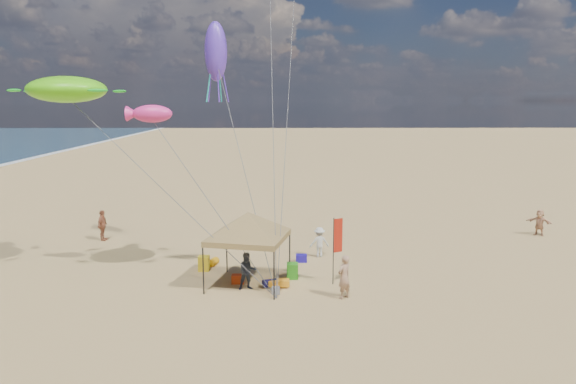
# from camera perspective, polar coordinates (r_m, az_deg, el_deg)

# --- Properties ---
(ground) EXTENTS (280.00, 280.00, 0.00)m
(ground) POSITION_cam_1_polar(r_m,az_deg,el_deg) (21.80, 0.13, -11.77)
(ground) COLOR tan
(ground) RESTS_ON ground
(canopy_tent) EXTENTS (5.94, 5.94, 3.76)m
(canopy_tent) POSITION_cam_1_polar(r_m,az_deg,el_deg) (23.13, -4.26, -2.43)
(canopy_tent) COLOR black
(canopy_tent) RESTS_ON ground
(feather_flag) EXTENTS (0.42, 0.21, 2.99)m
(feather_flag) POSITION_cam_1_polar(r_m,az_deg,el_deg) (23.57, 5.18, -5.04)
(feather_flag) COLOR black
(feather_flag) RESTS_ON ground
(cooler_red) EXTENTS (0.54, 0.38, 0.38)m
(cooler_red) POSITION_cam_1_polar(r_m,az_deg,el_deg) (24.17, -5.34, -9.15)
(cooler_red) COLOR red
(cooler_red) RESTS_ON ground
(cooler_blue) EXTENTS (0.54, 0.38, 0.38)m
(cooler_blue) POSITION_cam_1_polar(r_m,az_deg,el_deg) (27.10, 1.42, -7.02)
(cooler_blue) COLOR #1E1192
(cooler_blue) RESTS_ON ground
(bag_navy) EXTENTS (0.69, 0.54, 0.36)m
(bag_navy) POSITION_cam_1_polar(r_m,az_deg,el_deg) (23.60, -1.94, -9.60)
(bag_navy) COLOR #0F0D3A
(bag_navy) RESTS_ON ground
(bag_orange) EXTENTS (0.54, 0.69, 0.36)m
(bag_orange) POSITION_cam_1_polar(r_m,az_deg,el_deg) (26.78, -7.92, -7.34)
(bag_orange) COLOR #C8860B
(bag_orange) RESTS_ON ground
(chair_green) EXTENTS (0.50, 0.50, 0.70)m
(chair_green) POSITION_cam_1_polar(r_m,az_deg,el_deg) (24.63, 0.47, -8.35)
(chair_green) COLOR #288317
(chair_green) RESTS_ON ground
(chair_yellow) EXTENTS (0.50, 0.50, 0.70)m
(chair_yellow) POSITION_cam_1_polar(r_m,az_deg,el_deg) (26.04, -8.89, -7.46)
(chair_yellow) COLOR yellow
(chair_yellow) RESTS_ON ground
(crate_grey) EXTENTS (0.34, 0.30, 0.28)m
(crate_grey) POSITION_cam_1_polar(r_m,az_deg,el_deg) (22.85, -1.30, -10.36)
(crate_grey) COLOR gray
(crate_grey) RESTS_ON ground
(beach_cart) EXTENTS (0.90, 0.50, 0.24)m
(beach_cart) POSITION_cam_1_polar(r_m,az_deg,el_deg) (23.56, -0.97, -9.58)
(beach_cart) COLOR orange
(beach_cart) RESTS_ON ground
(person_near_a) EXTENTS (0.78, 0.76, 1.81)m
(person_near_a) POSITION_cam_1_polar(r_m,az_deg,el_deg) (22.21, 5.95, -8.92)
(person_near_a) COLOR #A87E60
(person_near_a) RESTS_ON ground
(person_near_b) EXTENTS (0.92, 0.80, 1.62)m
(person_near_b) POSITION_cam_1_polar(r_m,az_deg,el_deg) (23.18, -4.31, -8.34)
(person_near_b) COLOR #323844
(person_near_b) RESTS_ON ground
(person_near_c) EXTENTS (1.09, 0.74, 1.56)m
(person_near_c) POSITION_cam_1_polar(r_m,az_deg,el_deg) (27.85, 3.33, -5.32)
(person_near_c) COLOR silver
(person_near_c) RESTS_ON ground
(person_far_a) EXTENTS (0.54, 1.08, 1.78)m
(person_far_a) POSITION_cam_1_polar(r_m,az_deg,el_deg) (32.76, -19.04, -3.36)
(person_far_a) COLOR #A35E3F
(person_far_a) RESTS_ON ground
(person_far_c) EXTENTS (1.41, 1.31, 1.57)m
(person_far_c) POSITION_cam_1_polar(r_m,az_deg,el_deg) (35.51, 25.07, -2.94)
(person_far_c) COLOR tan
(person_far_c) RESTS_ON ground
(turtle_kite) EXTENTS (3.70, 3.12, 1.13)m
(turtle_kite) POSITION_cam_1_polar(r_m,az_deg,el_deg) (25.14, -22.39, 10.00)
(turtle_kite) COLOR #5ADC11
(turtle_kite) RESTS_ON ground
(fish_kite) EXTENTS (1.92, 1.38, 0.77)m
(fish_kite) POSITION_cam_1_polar(r_m,az_deg,el_deg) (24.24, -14.16, 8.04)
(fish_kite) COLOR #F22F8D
(fish_kite) RESTS_ON ground
(squid_kite) EXTENTS (1.50, 1.50, 2.97)m
(squid_kite) POSITION_cam_1_polar(r_m,az_deg,el_deg) (28.35, -7.65, 14.52)
(squid_kite) COLOR #5C35CB
(squid_kite) RESTS_ON ground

